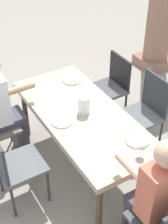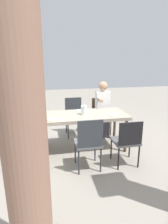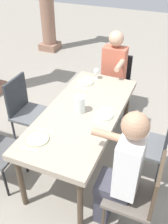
% 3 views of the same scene
% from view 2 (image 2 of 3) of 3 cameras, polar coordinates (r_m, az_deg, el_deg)
% --- Properties ---
extents(ground_plane, '(16.00, 16.00, 0.00)m').
position_cam_2_polar(ground_plane, '(4.21, -0.37, -10.81)').
color(ground_plane, gray).
extents(dining_table, '(1.84, 0.81, 0.77)m').
position_cam_2_polar(dining_table, '(3.94, -0.39, -1.64)').
color(dining_table, tan).
rests_on(dining_table, ground).
extents(chair_west_north, '(0.44, 0.44, 0.88)m').
position_cam_2_polar(chair_west_north, '(3.46, 12.86, -8.15)').
color(chair_west_north, '#4F4F50').
rests_on(chair_west_north, ground).
extents(chair_west_south, '(0.44, 0.44, 0.90)m').
position_cam_2_polar(chair_west_south, '(4.92, 5.07, -0.38)').
color(chair_west_south, '#6A6158').
rests_on(chair_west_south, ground).
extents(chair_mid_north, '(0.44, 0.44, 0.96)m').
position_cam_2_polar(chair_mid_north, '(3.23, 1.40, -8.71)').
color(chair_mid_north, '#5B5E61').
rests_on(chair_mid_north, ground).
extents(chair_mid_south, '(0.44, 0.44, 0.94)m').
position_cam_2_polar(chair_mid_south, '(4.76, -3.03, -0.57)').
color(chair_mid_south, '#5B5E61').
rests_on(chair_mid_south, ground).
extents(chair_head_east, '(0.44, 0.44, 0.89)m').
position_cam_2_polar(chair_head_east, '(3.98, -19.68, -5.14)').
color(chair_head_east, '#4F4F50').
rests_on(chair_head_east, ground).
extents(diner_woman_green, '(0.50, 0.35, 1.33)m').
position_cam_2_polar(diner_woman_green, '(3.90, -17.11, -2.46)').
color(diner_woman_green, '#3F3F4C').
rests_on(diner_woman_green, ground).
extents(diner_man_white, '(0.35, 0.50, 1.35)m').
position_cam_2_polar(diner_man_white, '(4.68, 5.77, 1.47)').
color(diner_man_white, '#3F3F4C').
rests_on(diner_man_white, ground).
extents(stone_column_centre, '(0.48, 0.48, 2.79)m').
position_cam_2_polar(stone_column_centre, '(1.54, -17.91, -5.01)').
color(stone_column_centre, '#936B56').
rests_on(stone_column_centre, ground).
extents(plate_0, '(0.23, 0.23, 0.02)m').
position_cam_2_polar(plate_0, '(3.88, 9.16, -0.94)').
color(plate_0, silver).
rests_on(plate_0, dining_table).
extents(fork_0, '(0.02, 0.17, 0.01)m').
position_cam_2_polar(fork_0, '(3.94, 11.20, -0.89)').
color(fork_0, silver).
rests_on(fork_0, dining_table).
extents(spoon_0, '(0.02, 0.17, 0.01)m').
position_cam_2_polar(spoon_0, '(3.83, 7.06, -1.16)').
color(spoon_0, silver).
rests_on(spoon_0, dining_table).
extents(plate_1, '(0.22, 0.22, 0.02)m').
position_cam_2_polar(plate_1, '(4.15, -1.19, 0.39)').
color(plate_1, white).
rests_on(plate_1, dining_table).
extents(fork_1, '(0.02, 0.17, 0.01)m').
position_cam_2_polar(fork_1, '(4.18, 0.83, 0.42)').
color(fork_1, silver).
rests_on(fork_1, dining_table).
extents(spoon_1, '(0.02, 0.17, 0.01)m').
position_cam_2_polar(spoon_1, '(4.13, -3.24, 0.20)').
color(spoon_1, silver).
rests_on(spoon_1, dining_table).
extents(plate_2, '(0.23, 0.23, 0.02)m').
position_cam_2_polar(plate_2, '(3.64, -9.32, -2.12)').
color(plate_2, silver).
rests_on(plate_2, dining_table).
extents(wine_glass_2, '(0.08, 0.08, 0.15)m').
position_cam_2_polar(wine_glass_2, '(3.70, -12.05, -0.32)').
color(wine_glass_2, white).
rests_on(wine_glass_2, dining_table).
extents(fork_2, '(0.03, 0.17, 0.01)m').
position_cam_2_polar(fork_2, '(3.65, -6.96, -2.07)').
color(fork_2, silver).
rests_on(fork_2, dining_table).
extents(spoon_2, '(0.03, 0.17, 0.01)m').
position_cam_2_polar(spoon_2, '(3.64, -11.68, -2.34)').
color(spoon_2, silver).
rests_on(spoon_2, dining_table).
extents(water_pitcher, '(0.12, 0.12, 0.19)m').
position_cam_2_polar(water_pitcher, '(3.88, -0.04, 0.42)').
color(water_pitcher, white).
rests_on(water_pitcher, dining_table).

